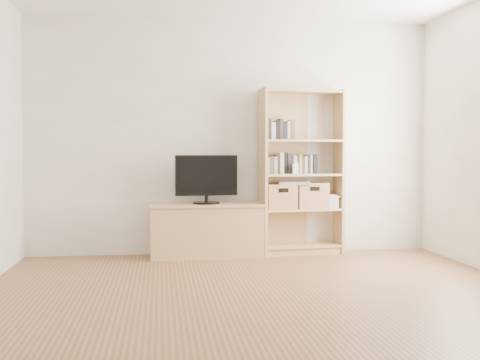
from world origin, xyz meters
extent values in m
cube|color=brown|center=(0.00, 0.00, 0.00)|extent=(4.50, 5.00, 0.01)
cube|color=beige|center=(0.00, 2.50, 1.30)|extent=(4.50, 0.02, 2.60)
cube|color=beige|center=(0.00, -2.50, 1.30)|extent=(4.50, 0.02, 2.60)
cube|color=tan|center=(-0.30, 2.28, 0.27)|extent=(1.20, 0.46, 0.55)
cube|color=tan|center=(0.75, 2.34, 0.91)|extent=(0.94, 0.41, 1.83)
cube|color=black|center=(-0.30, 2.28, 0.84)|extent=(0.68, 0.12, 0.53)
cube|color=#9D9055|center=(0.75, 2.36, 1.01)|extent=(0.89, 0.23, 0.24)
cube|color=#9D9055|center=(0.55, 2.34, 1.36)|extent=(0.38, 0.18, 0.19)
cube|color=white|center=(0.66, 2.23, 0.95)|extent=(0.06, 0.05, 0.11)
cube|color=#AC824D|center=(0.51, 2.31, 0.64)|extent=(0.35, 0.30, 0.27)
cube|color=#AC824D|center=(0.87, 2.34, 0.65)|extent=(0.37, 0.31, 0.28)
cube|color=silver|center=(0.68, 2.31, 0.79)|extent=(0.39, 0.32, 0.03)
cube|color=beige|center=(1.07, 2.36, 0.57)|extent=(0.22, 0.29, 0.13)
camera|label=1|loc=(-0.79, -4.17, 1.13)|focal=45.00mm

